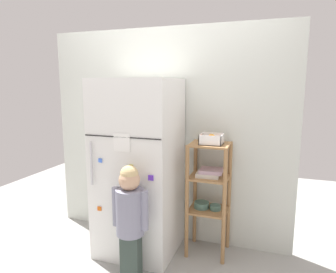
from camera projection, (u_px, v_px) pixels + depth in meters
name	position (u px, v px, depth m)	size (l,w,h in m)	color
ground_plane	(153.00, 252.00, 2.91)	(6.00, 6.00, 0.00)	#999993
kitchen_wall_back	(166.00, 136.00, 3.07)	(2.54, 0.03, 2.15)	silver
refrigerator	(139.00, 167.00, 2.84)	(0.72, 0.68, 1.65)	white
child_standing	(130.00, 211.00, 2.42)	(0.31, 0.23, 0.97)	#34413B
pantry_shelf_unit	(209.00, 187.00, 2.80)	(0.37, 0.34, 1.07)	#9E7247
fruit_bin	(211.00, 140.00, 2.71)	(0.20, 0.19, 0.09)	white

